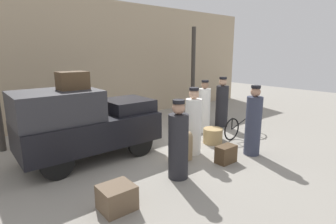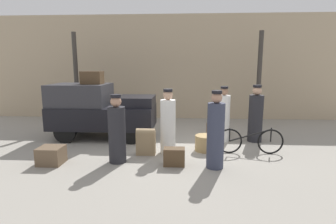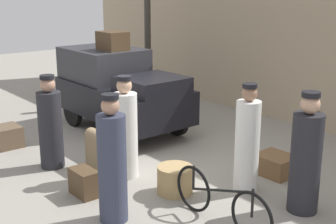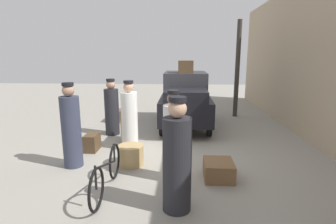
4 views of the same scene
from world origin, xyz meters
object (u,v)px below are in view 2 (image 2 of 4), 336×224
at_px(wicker_basket, 205,143).
at_px(porter_standing_middle, 117,132).
at_px(porter_lifting_near_truck, 223,117).
at_px(truck, 99,109).
at_px(trunk_wicker_pale, 174,157).
at_px(trunk_umber_medium, 146,141).
at_px(trunk_on_truck_roof, 92,78).
at_px(suitcase_black_upright, 51,155).
at_px(porter_with_bicycle, 216,133).
at_px(suitcase_tan_flat, 216,129).
at_px(bicycle, 250,141).
at_px(porter_carrying_trunk, 256,116).
at_px(conductor_in_dark_uniform, 168,124).

relative_size(wicker_basket, porter_standing_middle, 0.34).
bearing_deg(porter_lifting_near_truck, wicker_basket, -123.40).
distance_m(truck, trunk_wicker_pale, 3.51).
bearing_deg(trunk_umber_medium, porter_standing_middle, -136.88).
bearing_deg(trunk_on_truck_roof, suitcase_black_upright, -96.00).
xyz_separation_m(porter_with_bicycle, porter_lifting_near_truck, (0.50, 2.16, -0.03)).
bearing_deg(porter_with_bicycle, suitcase_tan_flat, 82.26).
height_order(porter_standing_middle, suitcase_tan_flat, porter_standing_middle).
relative_size(bicycle, porter_lifting_near_truck, 1.03).
xyz_separation_m(porter_carrying_trunk, suitcase_black_upright, (-5.39, -2.24, -0.59)).
relative_size(truck, wicker_basket, 5.87).
xyz_separation_m(porter_with_bicycle, trunk_on_truck_roof, (-3.64, 2.41, 1.14)).
bearing_deg(trunk_wicker_pale, truck, 137.15).
relative_size(porter_standing_middle, porter_with_bicycle, 0.93).
xyz_separation_m(truck, wicker_basket, (3.34, -1.20, -0.72)).
distance_m(truck, porter_carrying_trunk, 4.96).
distance_m(suitcase_tan_flat, trunk_wicker_pale, 3.24).
bearing_deg(porter_with_bicycle, suitcase_black_upright, 179.92).
height_order(porter_standing_middle, trunk_umber_medium, porter_standing_middle).
bearing_deg(porter_standing_middle, truck, 117.22).
relative_size(bicycle, trunk_on_truck_roof, 2.74).
bearing_deg(trunk_umber_medium, wicker_basket, 14.38).
distance_m(conductor_in_dark_uniform, porter_standing_middle, 1.42).
height_order(truck, trunk_wicker_pale, truck).
bearing_deg(bicycle, suitcase_black_upright, -168.31).
height_order(trunk_umber_medium, trunk_on_truck_roof, trunk_on_truck_roof).
distance_m(bicycle, porter_with_bicycle, 1.54).
bearing_deg(wicker_basket, bicycle, -9.11).
distance_m(porter_carrying_trunk, conductor_in_dark_uniform, 2.92).
distance_m(porter_carrying_trunk, porter_standing_middle, 4.33).
relative_size(porter_with_bicycle, trunk_wicker_pale, 3.59).
relative_size(wicker_basket, trunk_umber_medium, 0.79).
bearing_deg(porter_carrying_trunk, trunk_on_truck_roof, 178.14).
bearing_deg(porter_lifting_near_truck, trunk_on_truck_roof, 176.45).
relative_size(porter_carrying_trunk, suitcase_black_upright, 3.15).
height_order(porter_carrying_trunk, trunk_wicker_pale, porter_carrying_trunk).
height_order(wicker_basket, conductor_in_dark_uniform, conductor_in_dark_uniform).
relative_size(suitcase_tan_flat, trunk_wicker_pale, 1.28).
distance_m(bicycle, porter_carrying_trunk, 1.37).
xyz_separation_m(trunk_umber_medium, trunk_on_truck_roof, (-1.92, 1.61, 1.58)).
relative_size(bicycle, porter_standing_middle, 1.06).
relative_size(bicycle, conductor_in_dark_uniform, 1.02).
distance_m(porter_lifting_near_truck, suitcase_tan_flat, 1.07).
bearing_deg(porter_with_bicycle, porter_carrying_trunk, 56.29).
height_order(suitcase_black_upright, suitcase_tan_flat, suitcase_black_upright).
xyz_separation_m(bicycle, trunk_wicker_pale, (-1.99, -0.95, -0.14)).
height_order(porter_carrying_trunk, conductor_in_dark_uniform, porter_carrying_trunk).
height_order(suitcase_tan_flat, trunk_on_truck_roof, trunk_on_truck_roof).
bearing_deg(trunk_umber_medium, bicycle, 4.59).
xyz_separation_m(porter_with_bicycle, trunk_wicker_pale, (-0.94, 0.08, -0.61)).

